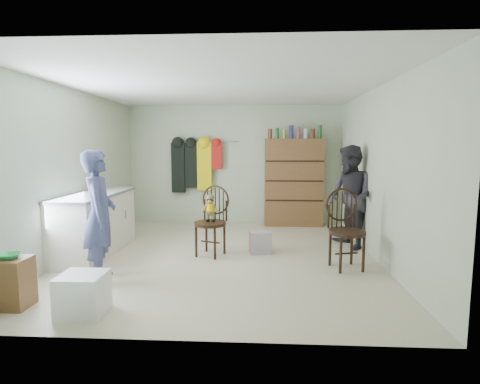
# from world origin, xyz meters

# --- Properties ---
(ground_plane) EXTENTS (5.00, 5.00, 0.00)m
(ground_plane) POSITION_xyz_m (0.00, 0.00, 0.00)
(ground_plane) COLOR beige
(ground_plane) RESTS_ON ground
(room_walls) EXTENTS (5.00, 5.00, 5.00)m
(room_walls) POSITION_xyz_m (0.00, 0.53, 1.58)
(room_walls) COLOR beige
(room_walls) RESTS_ON ground
(counter) EXTENTS (0.64, 1.86, 0.94)m
(counter) POSITION_xyz_m (-1.95, 0.00, 0.47)
(counter) COLOR silver
(counter) RESTS_ON ground
(stool) EXTENTS (0.36, 0.31, 0.52)m
(stool) POSITION_xyz_m (-1.98, -1.92, 0.26)
(stool) COLOR brown
(stool) RESTS_ON ground
(bowl) EXTENTS (0.21, 0.21, 0.05)m
(bowl) POSITION_xyz_m (-1.98, -1.92, 0.54)
(bowl) COLOR #2AB860
(bowl) RESTS_ON stool
(plastic_tub) EXTENTS (0.44, 0.42, 0.41)m
(plastic_tub) POSITION_xyz_m (-1.17, -2.05, 0.20)
(plastic_tub) COLOR white
(plastic_tub) RESTS_ON ground
(chair_front) EXTENTS (0.60, 0.60, 1.06)m
(chair_front) POSITION_xyz_m (-0.17, 0.06, 0.60)
(chair_front) COLOR black
(chair_front) RESTS_ON ground
(chair_far) EXTENTS (0.58, 0.58, 1.08)m
(chair_far) POSITION_xyz_m (1.71, -0.45, 0.58)
(chair_far) COLOR black
(chair_far) RESTS_ON ground
(striped_bag) EXTENTS (0.36, 0.31, 0.34)m
(striped_bag) POSITION_xyz_m (0.56, 0.19, 0.17)
(striped_bag) COLOR #E57275
(striped_bag) RESTS_ON ground
(person_left) EXTENTS (0.55, 0.68, 1.60)m
(person_left) POSITION_xyz_m (-1.40, -1.07, 0.80)
(person_left) COLOR #42487A
(person_left) RESTS_ON ground
(person_right) EXTENTS (0.84, 0.96, 1.67)m
(person_right) POSITION_xyz_m (2.00, 0.58, 0.83)
(person_right) COLOR #2D2B33
(person_right) RESTS_ON ground
(dresser) EXTENTS (1.20, 0.39, 2.07)m
(dresser) POSITION_xyz_m (1.25, 2.30, 0.91)
(dresser) COLOR brown
(dresser) RESTS_ON ground
(coat_rack) EXTENTS (1.42, 0.12, 1.09)m
(coat_rack) POSITION_xyz_m (-0.83, 2.38, 1.25)
(coat_rack) COLOR #99999E
(coat_rack) RESTS_ON ground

